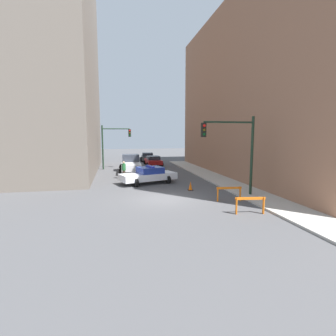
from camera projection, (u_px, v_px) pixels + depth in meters
name	position (u px, v px, depth m)	size (l,w,h in m)	color
ground_plane	(164.00, 199.00, 16.94)	(120.00, 120.00, 0.00)	#4C4C4F
sidewalk_right	(251.00, 194.00, 18.17)	(2.40, 44.00, 0.12)	#B2ADA3
building_corner_left	(23.00, 66.00, 26.72)	(14.00, 20.00, 22.23)	#6B6056
building_right	(280.00, 93.00, 26.32)	(12.00, 28.00, 16.62)	#93664C
traffic_light_near	(236.00, 144.00, 17.07)	(3.64, 0.35, 5.20)	black
traffic_light_far	(112.00, 141.00, 31.02)	(3.44, 0.35, 5.20)	black
police_car	(149.00, 175.00, 22.17)	(5.04, 3.20, 1.52)	white
white_truck	(131.00, 164.00, 28.88)	(2.76, 5.47, 1.90)	silver
parked_car_near	(153.00, 161.00, 34.69)	(2.32, 4.33, 1.31)	maroon
parked_car_mid	(148.00, 157.00, 40.59)	(2.52, 4.44, 1.31)	#474C51
pedestrian_crossing	(124.00, 170.00, 24.43)	(0.51, 0.51, 1.66)	#382D23
barrier_front	(250.00, 202.00, 13.65)	(1.59, 0.38, 0.90)	orange
barrier_mid	(229.00, 191.00, 16.31)	(1.60, 0.31, 0.90)	orange
traffic_cone	(190.00, 186.00, 19.51)	(0.36, 0.36, 0.66)	black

